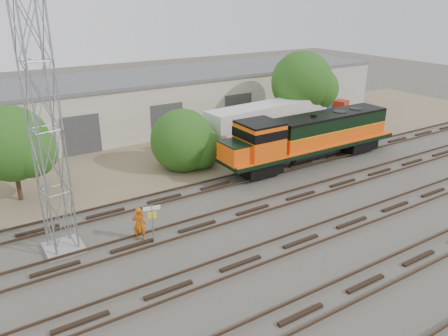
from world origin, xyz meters
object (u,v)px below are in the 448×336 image
worker (139,224)px  signal_tower (46,134)px  locomotive (309,137)px  semi_trailer (271,119)px

worker → signal_tower: bearing=7.4°
worker → locomotive: bearing=-141.4°
locomotive → signal_tower: size_ratio=1.24×
locomotive → signal_tower: (-19.89, -2.73, 4.15)m
locomotive → semi_trailer: 5.51m
signal_tower → semi_trailer: signal_tower is taller
worker → semi_trailer: 19.05m
locomotive → worker: bearing=-166.2°
signal_tower → locomotive: bearing=7.8°
locomotive → signal_tower: 20.51m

